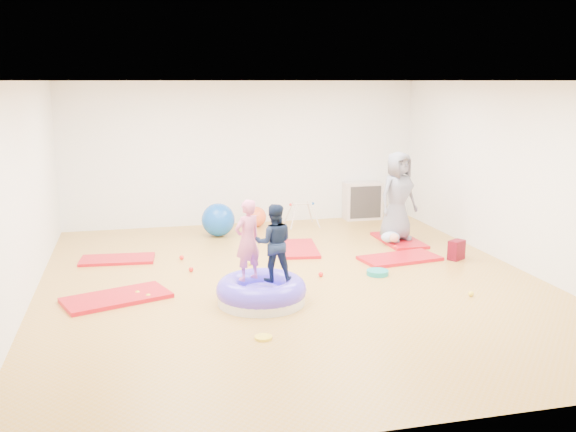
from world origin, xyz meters
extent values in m
cube|color=#B98B48|center=(0.00, 0.00, 0.00)|extent=(7.00, 8.00, 0.01)
cube|color=silver|center=(0.00, 0.00, 2.80)|extent=(7.00, 8.00, 0.01)
cube|color=white|center=(0.00, 4.00, 1.40)|extent=(7.00, 0.01, 2.80)
cube|color=white|center=(0.00, -4.00, 1.40)|extent=(7.00, 0.01, 2.80)
cube|color=white|center=(-3.50, 0.00, 1.40)|extent=(0.01, 8.00, 2.80)
cube|color=white|center=(3.50, 0.00, 1.40)|extent=(0.01, 8.00, 2.80)
cube|color=red|center=(-2.42, -0.18, 0.03)|extent=(1.48, 1.08, 0.06)
cube|color=red|center=(-2.44, 1.73, 0.02)|extent=(1.19, 0.67, 0.05)
cube|color=red|center=(0.53, 1.69, 0.02)|extent=(0.75, 1.26, 0.05)
cube|color=red|center=(1.94, 0.72, 0.03)|extent=(1.34, 0.81, 0.05)
cube|color=red|center=(2.40, 1.83, 0.03)|extent=(0.62, 1.23, 0.05)
cylinder|color=silver|center=(-0.60, -0.73, 0.06)|extent=(1.13, 1.13, 0.13)
torus|color=#503CF7|center=(-0.60, -0.73, 0.18)|extent=(1.16, 1.16, 0.31)
ellipsoid|color=#503CF7|center=(-0.60, -0.73, 0.11)|extent=(0.62, 0.62, 0.28)
imported|color=pink|center=(-0.75, -0.61, 0.86)|extent=(0.46, 0.40, 1.05)
imported|color=#101C38|center=(-0.43, -0.73, 0.84)|extent=(0.54, 0.46, 1.00)
imported|color=slate|center=(2.33, 1.80, 0.83)|extent=(0.88, 0.72, 1.55)
ellipsoid|color=#B8CFFD|center=(2.15, 1.63, 0.15)|extent=(0.34, 0.22, 0.19)
sphere|color=#E8A68D|center=(2.15, 1.47, 0.17)|extent=(0.16, 0.16, 0.16)
sphere|color=yellow|center=(-2.01, -0.24, 0.04)|extent=(0.07, 0.07, 0.07)
sphere|color=green|center=(-0.40, -1.13, 0.04)|extent=(0.07, 0.07, 0.07)
sphere|color=yellow|center=(-0.44, 0.99, 0.04)|extent=(0.07, 0.07, 0.07)
sphere|color=red|center=(-1.36, 0.86, 0.04)|extent=(0.07, 0.07, 0.07)
sphere|color=red|center=(0.46, 0.16, 0.04)|extent=(0.07, 0.07, 0.07)
sphere|color=yellow|center=(-2.15, -0.08, 0.04)|extent=(0.07, 0.07, 0.07)
sphere|color=red|center=(-1.44, 1.55, 0.04)|extent=(0.07, 0.07, 0.07)
sphere|color=yellow|center=(2.14, -1.15, 0.04)|extent=(0.07, 0.07, 0.07)
sphere|color=red|center=(2.12, 1.36, 0.04)|extent=(0.07, 0.07, 0.07)
sphere|color=blue|center=(-0.66, 3.01, 0.30)|extent=(0.61, 0.61, 0.61)
sphere|color=#EF5C30|center=(0.16, 3.60, 0.20)|extent=(0.40, 0.40, 0.40)
cylinder|color=beige|center=(0.81, 3.18, 0.25)|extent=(0.17, 0.18, 0.47)
cylinder|color=beige|center=(0.81, 3.58, 0.25)|extent=(0.17, 0.18, 0.47)
cylinder|color=beige|center=(1.24, 3.18, 0.25)|extent=(0.17, 0.18, 0.47)
cylinder|color=beige|center=(1.24, 3.58, 0.25)|extent=(0.17, 0.18, 0.47)
cylinder|color=beige|center=(1.03, 3.38, 0.45)|extent=(0.45, 0.03, 0.03)
sphere|color=red|center=(0.80, 3.38, 0.45)|extent=(0.05, 0.05, 0.05)
sphere|color=blue|center=(1.25, 3.38, 0.45)|extent=(0.05, 0.05, 0.05)
cube|color=beige|center=(2.43, 3.80, 0.38)|extent=(0.76, 0.37, 0.76)
cube|color=#353132|center=(2.43, 3.62, 0.38)|extent=(0.66, 0.02, 0.66)
cube|color=beige|center=(2.43, 3.74, 0.38)|extent=(0.02, 0.26, 0.67)
cube|color=beige|center=(2.43, 3.74, 0.38)|extent=(0.67, 0.26, 0.02)
cylinder|color=teal|center=(1.30, 0.05, 0.04)|extent=(0.32, 0.32, 0.07)
cube|color=#AA0B27|center=(2.82, 0.53, 0.16)|extent=(0.32, 0.28, 0.31)
cylinder|color=yellow|center=(-0.81, -1.89, 0.01)|extent=(0.20, 0.20, 0.03)
camera|label=1|loc=(-2.13, -8.43, 2.80)|focal=40.00mm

